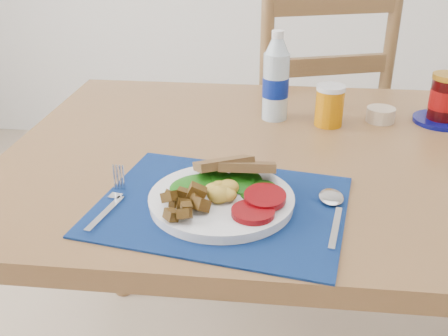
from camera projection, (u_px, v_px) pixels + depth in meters
name	position (u px, v px, depth m)	size (l,w,h in m)	color
table	(334.00, 186.00, 1.14)	(1.40, 0.90, 0.75)	brown
chair_far	(310.00, 103.00, 1.79)	(0.57, 0.56, 1.23)	#54321E
placemat	(221.00, 205.00, 0.90)	(0.42, 0.33, 0.00)	black
breakfast_plate	(218.00, 197.00, 0.89)	(0.25, 0.25, 0.06)	silver
fork	(112.00, 202.00, 0.90)	(0.03, 0.17, 0.00)	#B2B5BA
spoon	(332.00, 207.00, 0.89)	(0.04, 0.19, 0.01)	#B2B5BA
water_bottle	(276.00, 81.00, 1.24)	(0.06, 0.06, 0.21)	#ADBFCC
juice_glass	(329.00, 107.00, 1.22)	(0.07, 0.07, 0.09)	#BF6E05
ramekin	(381.00, 115.00, 1.25)	(0.07, 0.07, 0.03)	tan
jam_on_saucer	(445.00, 101.00, 1.23)	(0.13, 0.13, 0.12)	#050857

